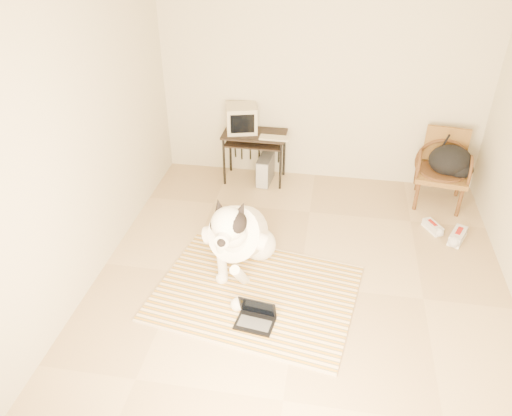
% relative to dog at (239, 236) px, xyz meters
% --- Properties ---
extents(floor, '(4.50, 4.50, 0.00)m').
position_rel_dog_xyz_m(floor, '(0.63, -0.17, -0.40)').
color(floor, tan).
rests_on(floor, ground).
extents(wall_back, '(4.50, 0.00, 4.50)m').
position_rel_dog_xyz_m(wall_back, '(0.63, 2.08, 0.95)').
color(wall_back, beige).
rests_on(wall_back, floor).
extents(wall_front, '(4.50, 0.00, 4.50)m').
position_rel_dog_xyz_m(wall_front, '(0.63, -2.42, 0.95)').
color(wall_front, beige).
rests_on(wall_front, floor).
extents(wall_left, '(0.00, 4.50, 4.50)m').
position_rel_dog_xyz_m(wall_left, '(-1.37, -0.17, 0.95)').
color(wall_left, beige).
rests_on(wall_left, floor).
extents(rug, '(2.04, 1.69, 0.02)m').
position_rel_dog_xyz_m(rug, '(0.22, -0.36, -0.38)').
color(rug, '#B97A20').
rests_on(rug, floor).
extents(dog, '(0.66, 1.39, 1.00)m').
position_rel_dog_xyz_m(dog, '(0.00, 0.00, 0.00)').
color(dog, white).
rests_on(dog, rug).
extents(laptop, '(0.37, 0.29, 0.24)m').
position_rel_dog_xyz_m(laptop, '(0.29, -0.74, -0.32)').
color(laptop, black).
rests_on(laptop, rug).
extents(computer_desk, '(0.80, 0.45, 0.66)m').
position_rel_dog_xyz_m(computer_desk, '(-0.16, 1.82, 0.17)').
color(computer_desk, black).
rests_on(computer_desk, floor).
extents(crt_monitor, '(0.45, 0.44, 0.33)m').
position_rel_dog_xyz_m(crt_monitor, '(-0.33, 1.88, 0.43)').
color(crt_monitor, tan).
rests_on(crt_monitor, computer_desk).
extents(desk_keyboard, '(0.37, 0.15, 0.02)m').
position_rel_dog_xyz_m(desk_keyboard, '(0.11, 1.70, 0.28)').
color(desk_keyboard, tan).
rests_on(desk_keyboard, computer_desk).
extents(pc_tower, '(0.19, 0.40, 0.36)m').
position_rel_dog_xyz_m(pc_tower, '(-0.01, 1.78, -0.22)').
color(pc_tower, '#48474A').
rests_on(pc_tower, floor).
extents(rattan_chair, '(0.66, 0.64, 0.88)m').
position_rel_dog_xyz_m(rattan_chair, '(2.14, 1.68, 0.05)').
color(rattan_chair, brown).
rests_on(rattan_chair, floor).
extents(backpack, '(0.51, 0.40, 0.36)m').
position_rel_dog_xyz_m(backpack, '(2.21, 1.61, 0.18)').
color(backpack, black).
rests_on(backpack, rattan_chair).
extents(sneaker_left, '(0.22, 0.29, 0.09)m').
position_rel_dog_xyz_m(sneaker_left, '(2.02, 1.00, -0.35)').
color(sneaker_left, white).
rests_on(sneaker_left, floor).
extents(sneaker_right, '(0.26, 0.35, 0.11)m').
position_rel_dog_xyz_m(sneaker_right, '(2.26, 0.85, -0.34)').
color(sneaker_right, white).
rests_on(sneaker_right, floor).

